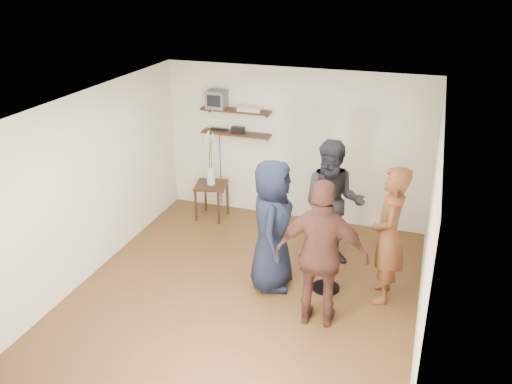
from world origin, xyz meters
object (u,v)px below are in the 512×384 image
drinks_table (328,252)px  person_dark (333,204)px  crt_monitor (217,99)px  person_plaid (388,235)px  person_brown (322,255)px  side_table (211,190)px  radio (238,130)px  person_navy (272,226)px  dvd_deck (251,109)px

drinks_table → person_dark: size_ratio=0.48×
crt_monitor → person_plaid: crt_monitor is taller
person_brown → side_table: bearing=-48.4°
radio → person_plaid: bearing=-35.1°
person_dark → person_plaid: bearing=-47.5°
radio → person_plaid: 3.41m
crt_monitor → person_navy: bearing=-52.6°
side_table → person_dark: 2.44m
drinks_table → person_dark: bearing=97.8°
radio → person_plaid: (2.74, -1.93, -0.59)m
radio → side_table: (-0.36, -0.38, -0.99)m
side_table → person_plaid: 3.50m
person_plaid → person_brown: bearing=-44.3°
dvd_deck → person_navy: size_ratio=0.22×
side_table → person_dark: person_dark is taller
crt_monitor → person_navy: 2.88m
drinks_table → person_dark: person_dark is taller
dvd_deck → person_dark: bearing=-36.4°
person_plaid → person_navy: (-1.50, -0.18, -0.01)m
crt_monitor → radio: size_ratio=1.45×
dvd_deck → side_table: bearing=-147.1°
person_brown → crt_monitor: bearing=-52.7°
drinks_table → person_plaid: size_ratio=0.49×
person_dark → person_navy: person_dark is taller
crt_monitor → person_dark: crt_monitor is taller
dvd_deck → crt_monitor: bearing=180.0°
radio → drinks_table: bearing=-44.7°
radio → crt_monitor: bearing=180.0°
crt_monitor → drinks_table: bearing=-39.9°
radio → person_dark: 2.32m
crt_monitor → radio: 0.62m
crt_monitor → drinks_table: 3.39m
person_dark → person_navy: (-0.64, -0.89, -0.02)m
side_table → person_navy: (1.61, -1.73, 0.39)m
dvd_deck → person_brown: (1.82, -2.72, -0.95)m
side_table → crt_monitor: bearing=90.6°
radio → person_brown: size_ratio=0.12×
dvd_deck → person_plaid: size_ratio=0.22×
person_brown → person_plaid: bearing=-135.7°
drinks_table → person_brown: size_ratio=0.48×
side_table → person_navy: bearing=-47.0°
dvd_deck → radio: (-0.23, 0.00, -0.38)m
radio → side_table: size_ratio=0.35×
radio → person_brown: (2.05, -2.72, -0.57)m
crt_monitor → side_table: bearing=-89.4°
side_table → person_navy: person_navy is taller
dvd_deck → radio: 0.44m
person_dark → person_navy: 1.09m
drinks_table → person_brown: person_brown is taller
side_table → person_brown: 3.38m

